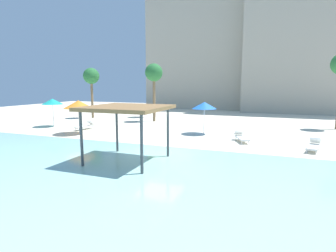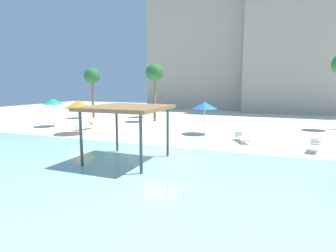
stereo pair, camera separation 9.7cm
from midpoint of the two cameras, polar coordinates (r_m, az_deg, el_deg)
ground_plane at (r=16.39m, az=-1.89°, el=-5.52°), size 80.00×80.00×0.00m
lagoon_water at (r=11.93m, az=-11.92°, el=-11.05°), size 44.00×13.50×0.04m
shade_pavilion at (r=14.18m, az=-8.71°, el=3.34°), size 3.94×3.94×2.91m
beach_umbrella_blue_0 at (r=22.47m, az=7.43°, el=4.26°), size 2.00×2.00×2.61m
beach_umbrella_orange_1 at (r=23.53m, az=-18.22°, el=4.29°), size 2.36×2.36×2.73m
beach_umbrella_teal_2 at (r=28.53m, az=-22.93°, el=4.70°), size 1.97×1.97×2.67m
lounge_chair_0 at (r=20.13m, az=14.85°, el=-2.19°), size 1.29×1.98×0.74m
lounge_chair_1 at (r=25.80m, az=-16.80°, el=0.05°), size 1.03×1.98×0.74m
lounge_chair_2 at (r=18.93m, az=27.87°, el=-3.58°), size 1.03×1.98×0.74m
palm_tree_0 at (r=34.45m, az=-15.71°, el=9.74°), size 1.90×1.90×5.97m
palm_tree_2 at (r=34.26m, az=-2.96°, el=10.50°), size 1.90×1.90×6.25m
palm_tree_3 at (r=30.11m, az=-3.05°, el=10.75°), size 1.90×1.90×6.24m
hotel_block_0 at (r=51.18m, az=7.81°, el=16.30°), size 17.98×11.84×21.90m
hotel_block_1 at (r=45.75m, az=27.37°, el=14.91°), size 17.90×9.01×19.57m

